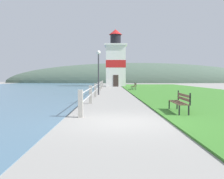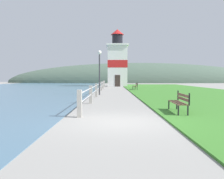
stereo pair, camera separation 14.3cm
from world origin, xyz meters
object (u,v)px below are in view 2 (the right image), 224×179
lighthouse (116,62)px  lamp_post (98,64)px  park_bench_near (178,101)px  park_bench_midway (134,86)px

lighthouse → lamp_post: (-2.07, -22.21, -1.53)m
park_bench_near → lighthouse: lighthouse is taller
lighthouse → lamp_post: 22.36m
park_bench_midway → lamp_post: lamp_post is taller
park_bench_midway → lighthouse: size_ratio=0.17×
park_bench_midway → lamp_post: size_ratio=0.42×
park_bench_near → park_bench_midway: same height
park_bench_near → park_bench_midway: bearing=-87.9°
park_bench_near → park_bench_midway: 20.03m
park_bench_midway → lamp_post: 9.62m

